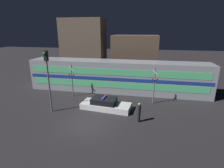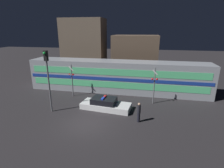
{
  "view_description": "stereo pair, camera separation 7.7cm",
  "coord_description": "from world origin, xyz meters",
  "px_view_note": "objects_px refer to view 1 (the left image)",
  "views": [
    {
      "loc": [
        4.55,
        -12.33,
        7.48
      ],
      "look_at": [
        0.89,
        5.87,
        1.74
      ],
      "focal_mm": 28.0,
      "sensor_mm": 36.0,
      "label": 1
    },
    {
      "loc": [
        4.63,
        -12.31,
        7.48
      ],
      "look_at": [
        0.89,
        5.87,
        1.74
      ],
      "focal_mm": 28.0,
      "sensor_mm": 36.0,
      "label": 2
    }
  ],
  "objects_px": {
    "police_car": "(105,104)",
    "crossing_signal_near": "(154,84)",
    "train": "(117,76)",
    "pedestrian": "(139,112)",
    "traffic_light_corner": "(48,72)"
  },
  "relations": [
    {
      "from": "police_car",
      "to": "crossing_signal_near",
      "type": "xyz_separation_m",
      "value": [
        4.67,
        2.23,
        1.74
      ]
    },
    {
      "from": "train",
      "to": "pedestrian",
      "type": "height_order",
      "value": "train"
    },
    {
      "from": "train",
      "to": "traffic_light_corner",
      "type": "bearing_deg",
      "value": -125.52
    },
    {
      "from": "train",
      "to": "police_car",
      "type": "relative_size",
      "value": 4.41
    },
    {
      "from": "police_car",
      "to": "pedestrian",
      "type": "distance_m",
      "value": 3.96
    },
    {
      "from": "pedestrian",
      "to": "traffic_light_corner",
      "type": "bearing_deg",
      "value": 177.58
    },
    {
      "from": "crossing_signal_near",
      "to": "traffic_light_corner",
      "type": "xyz_separation_m",
      "value": [
        -9.57,
        -3.88,
        1.72
      ]
    },
    {
      "from": "pedestrian",
      "to": "crossing_signal_near",
      "type": "relative_size",
      "value": 0.45
    },
    {
      "from": "police_car",
      "to": "traffic_light_corner",
      "type": "bearing_deg",
      "value": -155.62
    },
    {
      "from": "crossing_signal_near",
      "to": "traffic_light_corner",
      "type": "distance_m",
      "value": 10.47
    },
    {
      "from": "police_car",
      "to": "crossing_signal_near",
      "type": "height_order",
      "value": "crossing_signal_near"
    },
    {
      "from": "traffic_light_corner",
      "to": "crossing_signal_near",
      "type": "bearing_deg",
      "value": 22.09
    },
    {
      "from": "police_car",
      "to": "traffic_light_corner",
      "type": "distance_m",
      "value": 6.22
    },
    {
      "from": "police_car",
      "to": "crossing_signal_near",
      "type": "relative_size",
      "value": 1.3
    },
    {
      "from": "crossing_signal_near",
      "to": "train",
      "type": "bearing_deg",
      "value": 144.36
    }
  ]
}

